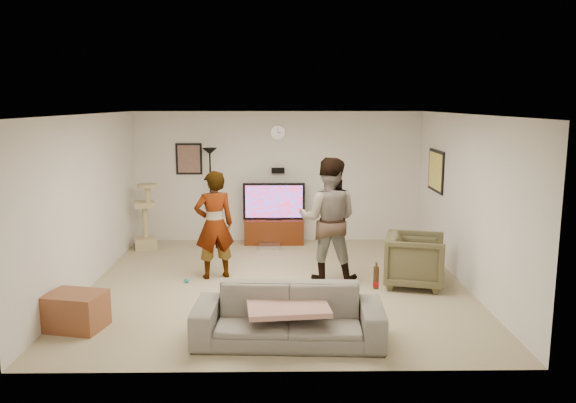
{
  "coord_description": "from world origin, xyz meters",
  "views": [
    {
      "loc": [
        0.04,
        -8.03,
        2.67
      ],
      "look_at": [
        0.16,
        0.2,
        1.22
      ],
      "focal_mm": 35.19,
      "sensor_mm": 36.0,
      "label": 1
    }
  ],
  "objects_px": {
    "person_left": "(214,225)",
    "side_table": "(76,311)",
    "floor_lamp": "(211,196)",
    "beer_bottle": "(376,278)",
    "sofa": "(289,315)",
    "armchair": "(415,260)",
    "cat_tree": "(145,216)",
    "person_right": "(328,220)",
    "tv": "(274,201)",
    "tv_stand": "(274,231)"
  },
  "relations": [
    {
      "from": "armchair",
      "to": "side_table",
      "type": "xyz_separation_m",
      "value": [
        -4.41,
        -1.54,
        -0.17
      ]
    },
    {
      "from": "tv_stand",
      "to": "tv",
      "type": "height_order",
      "value": "tv"
    },
    {
      "from": "tv_stand",
      "to": "floor_lamp",
      "type": "distance_m",
      "value": 1.38
    },
    {
      "from": "side_table",
      "to": "person_left",
      "type": "bearing_deg",
      "value": 54.02
    },
    {
      "from": "tv_stand",
      "to": "tv",
      "type": "relative_size",
      "value": 0.96
    },
    {
      "from": "person_right",
      "to": "armchair",
      "type": "relative_size",
      "value": 2.21
    },
    {
      "from": "sofa",
      "to": "armchair",
      "type": "relative_size",
      "value": 2.5
    },
    {
      "from": "person_right",
      "to": "armchair",
      "type": "distance_m",
      "value": 1.4
    },
    {
      "from": "tv_stand",
      "to": "tv",
      "type": "distance_m",
      "value": 0.58
    },
    {
      "from": "person_left",
      "to": "side_table",
      "type": "distance_m",
      "value": 2.52
    },
    {
      "from": "person_left",
      "to": "side_table",
      "type": "xyz_separation_m",
      "value": [
        -1.44,
        -1.98,
        -0.61
      ]
    },
    {
      "from": "person_right",
      "to": "sofa",
      "type": "distance_m",
      "value": 2.41
    },
    {
      "from": "person_right",
      "to": "side_table",
      "type": "height_order",
      "value": "person_right"
    },
    {
      "from": "cat_tree",
      "to": "side_table",
      "type": "xyz_separation_m",
      "value": [
        0.04,
        -3.75,
        -0.39
      ]
    },
    {
      "from": "tv_stand",
      "to": "beer_bottle",
      "type": "bearing_deg",
      "value": -75.34
    },
    {
      "from": "cat_tree",
      "to": "tv",
      "type": "bearing_deg",
      "value": 8.86
    },
    {
      "from": "person_left",
      "to": "armchair",
      "type": "relative_size",
      "value": 1.96
    },
    {
      "from": "sofa",
      "to": "tv_stand",
      "type": "bearing_deg",
      "value": 95.5
    },
    {
      "from": "tv_stand",
      "to": "cat_tree",
      "type": "distance_m",
      "value": 2.42
    },
    {
      "from": "tv",
      "to": "beer_bottle",
      "type": "relative_size",
      "value": 4.69
    },
    {
      "from": "floor_lamp",
      "to": "side_table",
      "type": "height_order",
      "value": "floor_lamp"
    },
    {
      "from": "beer_bottle",
      "to": "side_table",
      "type": "relative_size",
      "value": 0.38
    },
    {
      "from": "tv",
      "to": "floor_lamp",
      "type": "height_order",
      "value": "floor_lamp"
    },
    {
      "from": "side_table",
      "to": "cat_tree",
      "type": "bearing_deg",
      "value": 90.66
    },
    {
      "from": "floor_lamp",
      "to": "beer_bottle",
      "type": "xyz_separation_m",
      "value": [
        2.39,
        -4.57,
        -0.16
      ]
    },
    {
      "from": "tv_stand",
      "to": "cat_tree",
      "type": "height_order",
      "value": "cat_tree"
    },
    {
      "from": "sofa",
      "to": "side_table",
      "type": "relative_size",
      "value": 3.23
    },
    {
      "from": "tv",
      "to": "person_right",
      "type": "distance_m",
      "value": 2.43
    },
    {
      "from": "person_left",
      "to": "sofa",
      "type": "bearing_deg",
      "value": 95.09
    },
    {
      "from": "floor_lamp",
      "to": "person_left",
      "type": "relative_size",
      "value": 1.09
    },
    {
      "from": "floor_lamp",
      "to": "sofa",
      "type": "distance_m",
      "value": 4.82
    },
    {
      "from": "person_left",
      "to": "armchair",
      "type": "bearing_deg",
      "value": 152.03
    },
    {
      "from": "cat_tree",
      "to": "person_right",
      "type": "bearing_deg",
      "value": -30.82
    },
    {
      "from": "tv_stand",
      "to": "person_right",
      "type": "distance_m",
      "value": 2.53
    },
    {
      "from": "cat_tree",
      "to": "person_left",
      "type": "distance_m",
      "value": 2.32
    },
    {
      "from": "tv",
      "to": "beer_bottle",
      "type": "height_order",
      "value": "tv"
    },
    {
      "from": "beer_bottle",
      "to": "cat_tree",
      "type": "bearing_deg",
      "value": 130.5
    },
    {
      "from": "person_left",
      "to": "beer_bottle",
      "type": "xyz_separation_m",
      "value": [
        2.07,
        -2.38,
        -0.09
      ]
    },
    {
      "from": "armchair",
      "to": "tv_stand",
      "type": "bearing_deg",
      "value": 53.3
    },
    {
      "from": "tv_stand",
      "to": "armchair",
      "type": "relative_size",
      "value": 1.32
    },
    {
      "from": "person_left",
      "to": "beer_bottle",
      "type": "relative_size",
      "value": 6.64
    },
    {
      "from": "tv_stand",
      "to": "person_left",
      "type": "height_order",
      "value": "person_left"
    },
    {
      "from": "person_right",
      "to": "beer_bottle",
      "type": "xyz_separation_m",
      "value": [
        0.35,
        -2.24,
        -0.19
      ]
    },
    {
      "from": "sofa",
      "to": "side_table",
      "type": "height_order",
      "value": "sofa"
    },
    {
      "from": "beer_bottle",
      "to": "person_left",
      "type": "bearing_deg",
      "value": 130.98
    },
    {
      "from": "floor_lamp",
      "to": "beer_bottle",
      "type": "distance_m",
      "value": 5.16
    },
    {
      "from": "cat_tree",
      "to": "person_right",
      "type": "distance_m",
      "value": 3.75
    },
    {
      "from": "side_table",
      "to": "beer_bottle",
      "type": "bearing_deg",
      "value": -6.58
    },
    {
      "from": "person_left",
      "to": "sofa",
      "type": "relative_size",
      "value": 0.78
    },
    {
      "from": "person_right",
      "to": "armchair",
      "type": "xyz_separation_m",
      "value": [
        1.25,
        -0.3,
        -0.55
      ]
    }
  ]
}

